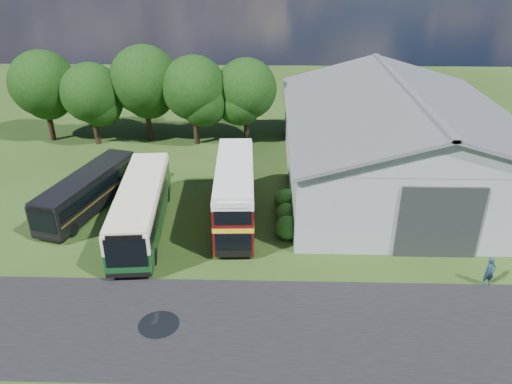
{
  "coord_description": "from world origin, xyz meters",
  "views": [
    {
      "loc": [
        4.23,
        -23.43,
        18.21
      ],
      "look_at": [
        3.39,
        8.0,
        2.48
      ],
      "focal_mm": 35.0,
      "sensor_mm": 36.0,
      "label": 1
    }
  ],
  "objects_px": {
    "storage_shed": "(399,132)",
    "bus_dark_single": "(88,191)",
    "bus_green_single": "(141,207)",
    "visitor_a": "(489,272)",
    "bus_maroon_double": "(235,193)"
  },
  "relations": [
    {
      "from": "bus_green_single",
      "to": "visitor_a",
      "type": "xyz_separation_m",
      "value": [
        21.82,
        -5.84,
        -0.87
      ]
    },
    {
      "from": "bus_green_single",
      "to": "bus_dark_single",
      "type": "distance_m",
      "value": 5.58
    },
    {
      "from": "storage_shed",
      "to": "bus_maroon_double",
      "type": "xyz_separation_m",
      "value": [
        -13.13,
        -7.76,
        -1.93
      ]
    },
    {
      "from": "bus_dark_single",
      "to": "visitor_a",
      "type": "relative_size",
      "value": 5.71
    },
    {
      "from": "storage_shed",
      "to": "bus_dark_single",
      "type": "bearing_deg",
      "value": -165.52
    },
    {
      "from": "bus_dark_single",
      "to": "visitor_a",
      "type": "distance_m",
      "value": 27.98
    },
    {
      "from": "visitor_a",
      "to": "bus_maroon_double",
      "type": "bearing_deg",
      "value": 143.16
    },
    {
      "from": "visitor_a",
      "to": "bus_dark_single",
      "type": "bearing_deg",
      "value": 150.19
    },
    {
      "from": "storage_shed",
      "to": "bus_green_single",
      "type": "bearing_deg",
      "value": -154.78
    },
    {
      "from": "bus_dark_single",
      "to": "visitor_a",
      "type": "bearing_deg",
      "value": -3.15
    },
    {
      "from": "bus_maroon_double",
      "to": "bus_dark_single",
      "type": "relative_size",
      "value": 0.98
    },
    {
      "from": "bus_green_single",
      "to": "bus_dark_single",
      "type": "bearing_deg",
      "value": 143.29
    },
    {
      "from": "bus_maroon_double",
      "to": "visitor_a",
      "type": "height_order",
      "value": "bus_maroon_double"
    },
    {
      "from": "visitor_a",
      "to": "bus_green_single",
      "type": "bearing_deg",
      "value": 153.48
    },
    {
      "from": "storage_shed",
      "to": "bus_dark_single",
      "type": "xyz_separation_m",
      "value": [
        -24.28,
        -6.27,
        -2.63
      ]
    }
  ]
}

